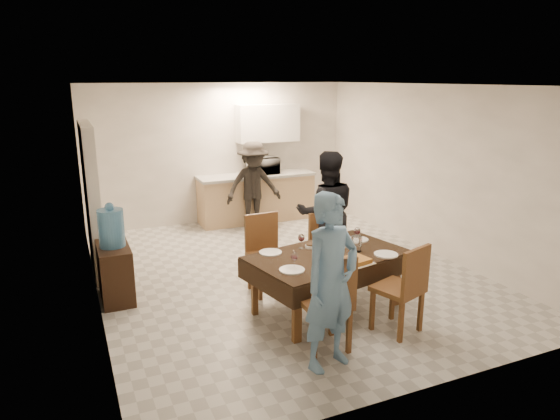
{
  "coord_description": "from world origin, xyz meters",
  "views": [
    {
      "loc": [
        -2.71,
        -6.05,
        2.7
      ],
      "look_at": [
        -0.2,
        -0.3,
        1.02
      ],
      "focal_mm": 32.0,
      "sensor_mm": 36.0,
      "label": 1
    }
  ],
  "objects": [
    {
      "name": "savoury_tart",
      "position": [
        0.09,
        -1.64,
        0.73
      ],
      "size": [
        0.48,
        0.4,
        0.05
      ],
      "primitive_type": "cube",
      "rotation": [
        0.0,
        0.0,
        0.2
      ],
      "color": "#AD7D32",
      "rests_on": "dining_table"
    },
    {
      "name": "stub_partition",
      "position": [
        -2.42,
        1.2,
        1.05
      ],
      "size": [
        0.15,
        1.4,
        2.1
      ],
      "primitive_type": "cube",
      "color": "beige",
      "rests_on": "floor"
    },
    {
      "name": "person_near",
      "position": [
        -0.56,
        -2.31,
        0.85
      ],
      "size": [
        0.71,
        0.56,
        1.71
      ],
      "primitive_type": "imported",
      "rotation": [
        0.0,
        0.0,
        0.27
      ],
      "color": "#618DB5",
      "rests_on": "floor"
    },
    {
      "name": "chair_near_right",
      "position": [
        0.44,
        -2.1,
        0.61
      ],
      "size": [
        0.58,
        0.59,
        0.54
      ],
      "rotation": [
        0.0,
        0.0,
        0.33
      ],
      "color": "brown",
      "rests_on": "floor"
    },
    {
      "name": "plate_near_left",
      "position": [
        -0.61,
        -1.56,
        0.71
      ],
      "size": [
        0.27,
        0.27,
        0.02
      ],
      "primitive_type": "cylinder",
      "color": "white",
      "rests_on": "dining_table"
    },
    {
      "name": "ceiling",
      "position": [
        0.0,
        0.0,
        2.6
      ],
      "size": [
        5.0,
        6.0,
        0.02
      ],
      "primitive_type": "cube",
      "color": "white",
      "rests_on": "wall_back"
    },
    {
      "name": "water_jug",
      "position": [
        -2.28,
        0.06,
        0.93
      ],
      "size": [
        0.31,
        0.31,
        0.46
      ],
      "primitive_type": "cylinder",
      "color": "#4E91C6",
      "rests_on": "console"
    },
    {
      "name": "person_kitchen",
      "position": [
        0.37,
        2.23,
        0.8
      ],
      "size": [
        1.03,
        0.59,
        1.59
      ],
      "primitive_type": "imported",
      "color": "black",
      "rests_on": "floor"
    },
    {
      "name": "dining_table",
      "position": [
        -0.01,
        -1.26,
        0.67
      ],
      "size": [
        1.98,
        1.4,
        0.7
      ],
      "rotation": [
        0.0,
        0.0,
        0.21
      ],
      "color": "black",
      "rests_on": "floor"
    },
    {
      "name": "kitchen_worktop",
      "position": [
        0.6,
        2.68,
        0.89
      ],
      "size": [
        2.24,
        0.64,
        0.05
      ],
      "primitive_type": "cube",
      "color": "#A1A19D",
      "rests_on": "kitchen_base_cabinet"
    },
    {
      "name": "chair_far_left",
      "position": [
        -0.46,
        -0.6,
        0.61
      ],
      "size": [
        0.47,
        0.47,
        0.54
      ],
      "rotation": [
        0.0,
        0.0,
        3.17
      ],
      "color": "brown",
      "rests_on": "floor"
    },
    {
      "name": "wine_glass_c",
      "position": [
        -0.21,
        -0.96,
        0.79
      ],
      "size": [
        0.08,
        0.08,
        0.18
      ],
      "primitive_type": null,
      "color": "white",
      "rests_on": "dining_table"
    },
    {
      "name": "wall_front",
      "position": [
        0.0,
        -3.0,
        1.3
      ],
      "size": [
        5.0,
        0.02,
        2.6
      ],
      "primitive_type": "cube",
      "color": "white",
      "rests_on": "floor"
    },
    {
      "name": "wine_glass_a",
      "position": [
        -0.56,
        -1.51,
        0.8
      ],
      "size": [
        0.08,
        0.08,
        0.19
      ],
      "primitive_type": null,
      "color": "white",
      "rests_on": "dining_table"
    },
    {
      "name": "microwave",
      "position": [
        0.74,
        2.68,
        1.06
      ],
      "size": [
        0.56,
        0.38,
        0.31
      ],
      "primitive_type": "imported",
      "rotation": [
        0.0,
        0.0,
        3.14
      ],
      "color": "white",
      "rests_on": "kitchen_worktop"
    },
    {
      "name": "salad_bowl",
      "position": [
        0.29,
        -1.08,
        0.74
      ],
      "size": [
        0.17,
        0.17,
        0.07
      ],
      "primitive_type": "cylinder",
      "color": "white",
      "rests_on": "dining_table"
    },
    {
      "name": "plate_near_right",
      "position": [
        0.59,
        -1.56,
        0.71
      ],
      "size": [
        0.28,
        0.28,
        0.02
      ],
      "primitive_type": "cylinder",
      "color": "white",
      "rests_on": "dining_table"
    },
    {
      "name": "wine_bottle",
      "position": [
        -0.06,
        -1.21,
        0.84
      ],
      "size": [
        0.07,
        0.07,
        0.28
      ],
      "primitive_type": null,
      "color": "black",
      "rests_on": "dining_table"
    },
    {
      "name": "floor",
      "position": [
        0.0,
        0.0,
        0.0
      ],
      "size": [
        5.0,
        6.0,
        0.02
      ],
      "primitive_type": "cube",
      "color": "beige",
      "rests_on": "ground"
    },
    {
      "name": "plate_far_right",
      "position": [
        0.59,
        -0.96,
        0.71
      ],
      "size": [
        0.26,
        0.26,
        0.02
      ],
      "primitive_type": "cylinder",
      "color": "white",
      "rests_on": "dining_table"
    },
    {
      "name": "water_pitcher",
      "position": [
        0.34,
        -1.31,
        0.8
      ],
      "size": [
        0.12,
        0.12,
        0.19
      ],
      "primitive_type": "cylinder",
      "color": "white",
      "rests_on": "dining_table"
    },
    {
      "name": "wine_glass_b",
      "position": [
        0.54,
        -1.01,
        0.8
      ],
      "size": [
        0.08,
        0.08,
        0.19
      ],
      "primitive_type": null,
      "color": "white",
      "rests_on": "dining_table"
    },
    {
      "name": "chair_near_left",
      "position": [
        -0.46,
        -2.1,
        0.63
      ],
      "size": [
        0.49,
        0.49,
        0.56
      ],
      "rotation": [
        0.0,
        0.0,
        -0.04
      ],
      "color": "brown",
      "rests_on": "floor"
    },
    {
      "name": "chair_far_right",
      "position": [
        0.44,
        -0.6,
        0.57
      ],
      "size": [
        0.48,
        0.49,
        0.51
      ],
      "rotation": [
        0.0,
        0.0,
        3.3
      ],
      "color": "brown",
      "rests_on": "floor"
    },
    {
      "name": "wall_left",
      "position": [
        -2.5,
        0.0,
        1.3
      ],
      "size": [
        0.02,
        6.0,
        2.6
      ],
      "primitive_type": "cube",
      "color": "white",
      "rests_on": "floor"
    },
    {
      "name": "person_far",
      "position": [
        0.54,
        -0.21,
        0.87
      ],
      "size": [
        1.02,
        0.9,
        1.74
      ],
      "primitive_type": "imported",
      "rotation": [
        0.0,
        0.0,
        2.8
      ],
      "color": "black",
      "rests_on": "floor"
    },
    {
      "name": "kitchen_base_cabinet",
      "position": [
        0.6,
        2.68,
        0.43
      ],
      "size": [
        2.2,
        0.6,
        0.86
      ],
      "primitive_type": "cube",
      "color": "tan",
      "rests_on": "floor"
    },
    {
      "name": "upper_cabinet",
      "position": [
        0.9,
        2.82,
        1.85
      ],
      "size": [
        1.2,
        0.34,
        0.7
      ],
      "primitive_type": "cube",
      "color": "white",
      "rests_on": "wall_back"
    },
    {
      "name": "wall_right",
      "position": [
        2.5,
        0.0,
        1.3
      ],
      "size": [
        0.02,
        6.0,
        2.6
      ],
      "primitive_type": "cube",
      "color": "white",
      "rests_on": "floor"
    },
    {
      "name": "console",
      "position": [
        -2.28,
        0.06,
        0.35
      ],
      "size": [
        0.38,
        0.75,
        0.69
      ],
      "primitive_type": "cube",
      "color": "black",
      "rests_on": "floor"
    },
    {
      "name": "plate_far_left",
      "position": [
        -0.61,
        -0.96,
        0.71
      ],
      "size": [
        0.27,
        0.27,
        0.02
      ],
      "primitive_type": "cylinder",
      "color": "white",
      "rests_on": "dining_table"
    },
    {
      "name": "wall_back",
      "position": [
        0.0,
        3.0,
        1.3
      ],
      "size": [
        5.0,
        0.02,
        2.6
      ],
      "primitive_type": "cube",
      "color": "white",
      "rests_on": "floor"
    },
    {
      "name": "mushroom_dish",
      "position": [
        -0.06,
        -0.98,
        0.72
      ],
      "size": [
        0.19,
        0.19,
        0.03
      ],
      "primitive_type": "cylinder",
      "color": "white",
      "rests_on": "dining_table"
    }
  ]
}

